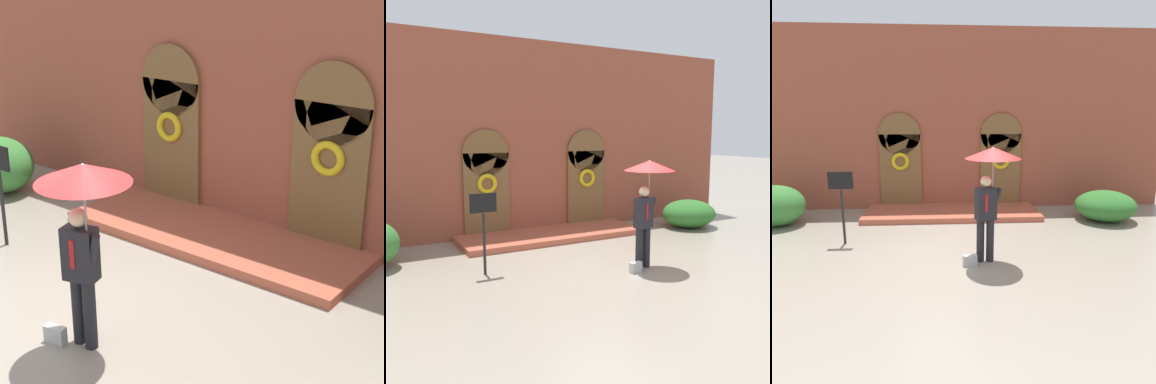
{
  "view_description": "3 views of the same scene",
  "coord_description": "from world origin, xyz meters",
  "views": [
    {
      "loc": [
        5.77,
        -4.93,
        4.49
      ],
      "look_at": [
        0.56,
        1.75,
        1.37
      ],
      "focal_mm": 60.0,
      "sensor_mm": 36.0,
      "label": 1
    },
    {
      "loc": [
        -5.04,
        -7.72,
        2.93
      ],
      "look_at": [
        0.21,
        1.89,
        1.43
      ],
      "focal_mm": 40.0,
      "sensor_mm": 36.0,
      "label": 2
    },
    {
      "loc": [
        -0.27,
        -7.01,
        2.94
      ],
      "look_at": [
        0.27,
        1.5,
        1.06
      ],
      "focal_mm": 32.0,
      "sensor_mm": 36.0,
      "label": 3
    }
  ],
  "objects": [
    {
      "name": "ground_plane",
      "position": [
        0.0,
        0.0,
        0.0
      ],
      "size": [
        80.0,
        80.0,
        0.0
      ],
      "primitive_type": "plane",
      "color": "gray"
    },
    {
      "name": "sign_post",
      "position": [
        -2.6,
        0.81,
        1.16
      ],
      "size": [
        0.56,
        0.06,
        1.72
      ],
      "color": "black",
      "rests_on": "ground"
    },
    {
      "name": "handbag",
      "position": [
        0.25,
        -0.6,
        0.11
      ],
      "size": [
        0.3,
        0.17,
        0.22
      ],
      "primitive_type": "cube",
      "rotation": [
        0.0,
        0.0,
        0.19
      ],
      "color": "#B7B7B2",
      "rests_on": "ground"
    },
    {
      "name": "building_facade",
      "position": [
        -0.0,
        4.15,
        2.68
      ],
      "size": [
        14.0,
        2.3,
        5.6
      ],
      "color": "brown",
      "rests_on": "ground"
    },
    {
      "name": "person_with_umbrella",
      "position": [
        0.68,
        -0.4,
        1.91
      ],
      "size": [
        1.1,
        1.1,
        2.36
      ],
      "color": "black",
      "rests_on": "ground"
    }
  ]
}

